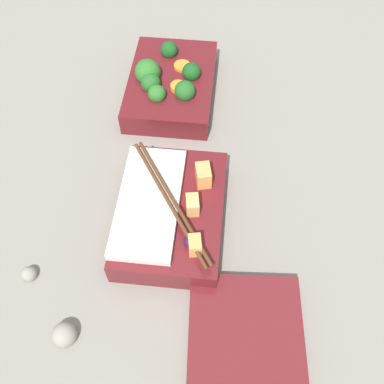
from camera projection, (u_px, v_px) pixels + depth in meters
name	position (u px, v px, depth m)	size (l,w,h in m)	color
ground_plane	(172.00, 148.00, 0.71)	(3.00, 3.00, 0.00)	gray
bento_tray_vegetable	(170.00, 84.00, 0.76)	(0.20, 0.14, 0.07)	maroon
bento_tray_rice	(169.00, 212.00, 0.62)	(0.20, 0.14, 0.07)	maroon
bento_lid	(246.00, 355.00, 0.52)	(0.20, 0.14, 0.02)	maroon
pebble_0	(64.00, 335.00, 0.54)	(0.03, 0.03, 0.03)	gray
pebble_1	(29.00, 274.00, 0.58)	(0.02, 0.02, 0.02)	gray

